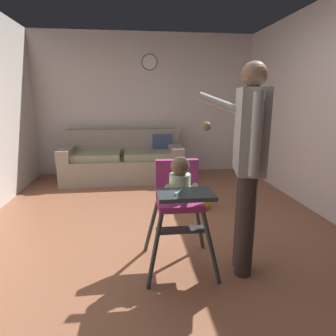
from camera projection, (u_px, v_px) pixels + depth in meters
ground at (163, 250)px, 2.87m from camera, size 5.62×7.54×0.10m
wall_far at (146, 105)px, 5.45m from camera, size 4.82×0.06×2.56m
couch at (123, 161)px, 5.12m from camera, size 2.04×0.86×0.86m
high_chair at (179, 192)px, 2.35m from camera, size 0.61×0.73×0.97m
adult_standing at (248, 160)px, 2.23m from camera, size 0.50×0.57×1.67m
toy_ball at (203, 202)px, 3.76m from camera, size 0.20×0.20×0.20m
wall_clock at (149, 62)px, 5.24m from camera, size 0.28×0.04×0.28m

